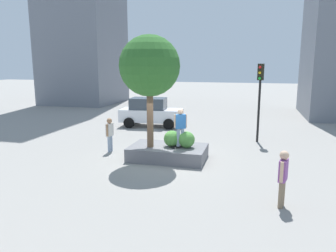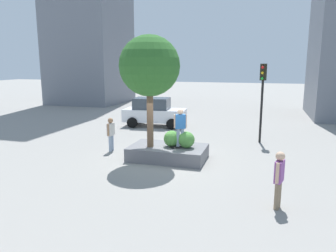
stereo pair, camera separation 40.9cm
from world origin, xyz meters
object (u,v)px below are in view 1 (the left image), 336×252
at_px(sedan_parked, 151,112).
at_px(bystander_watching, 283,175).
at_px(skateboarder, 180,125).
at_px(plaza_tree, 150,66).
at_px(skateboard, 180,146).
at_px(pedestrian_crossing, 110,132).
at_px(planter_ledge, 168,153).
at_px(traffic_light_corner, 260,89).

height_order(sedan_parked, bystander_watching, sedan_parked).
bearing_deg(skateboarder, plaza_tree, -172.52).
bearing_deg(skateboard, plaza_tree, -172.52).
bearing_deg(pedestrian_crossing, skateboard, -9.50).
relative_size(skateboarder, pedestrian_crossing, 1.00).
bearing_deg(sedan_parked, skateboard, -63.05).
bearing_deg(planter_ledge, skateboarder, -11.92).
distance_m(plaza_tree, pedestrian_crossing, 3.90).
relative_size(skateboarder, bystander_watching, 0.96).
bearing_deg(pedestrian_crossing, traffic_light_corner, 29.61).
distance_m(planter_ledge, sedan_parked, 7.72).
height_order(sedan_parked, pedestrian_crossing, sedan_parked).
bearing_deg(plaza_tree, skateboard, 7.48).
xyz_separation_m(skateboard, bystander_watching, (3.87, -3.72, 0.34)).
xyz_separation_m(planter_ledge, skateboarder, (0.58, -0.12, 1.31)).
relative_size(traffic_light_corner, bystander_watching, 2.43).
relative_size(plaza_tree, skateboarder, 2.91).
relative_size(planter_ledge, plaza_tree, 0.69).
height_order(skateboarder, pedestrian_crossing, skateboarder).
relative_size(sedan_parked, pedestrian_crossing, 2.61).
distance_m(plaza_tree, traffic_light_corner, 6.59).
relative_size(plaza_tree, pedestrian_crossing, 2.92).
distance_m(plaza_tree, sedan_parked, 8.30).
bearing_deg(bystander_watching, planter_ledge, 139.21).
relative_size(plaza_tree, skateboard, 5.98).
bearing_deg(plaza_tree, traffic_light_corner, 45.59).
height_order(skateboard, pedestrian_crossing, pedestrian_crossing).
bearing_deg(skateboarder, traffic_light_corner, 53.99).
relative_size(bystander_watching, pedestrian_crossing, 1.05).
xyz_separation_m(plaza_tree, bystander_watching, (5.16, -3.55, -3.04)).
xyz_separation_m(plaza_tree, sedan_parked, (-2.35, 7.35, -3.06)).
bearing_deg(pedestrian_crossing, plaza_tree, -18.69).
height_order(skateboard, bystander_watching, bystander_watching).
distance_m(skateboard, bystander_watching, 5.38).
height_order(traffic_light_corner, pedestrian_crossing, traffic_light_corner).
distance_m(sedan_parked, bystander_watching, 13.23).
height_order(skateboarder, traffic_light_corner, traffic_light_corner).
distance_m(plaza_tree, bystander_watching, 6.96).
bearing_deg(sedan_parked, bystander_watching, -55.39).
xyz_separation_m(sedan_parked, bystander_watching, (7.52, -10.89, 0.02)).
bearing_deg(skateboarder, pedestrian_crossing, 170.50).
relative_size(sedan_parked, bystander_watching, 2.49).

